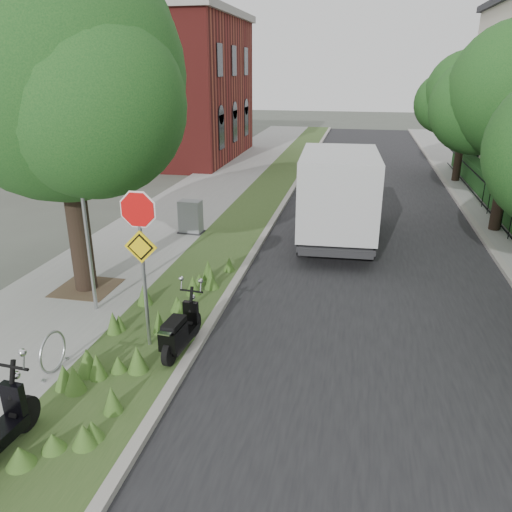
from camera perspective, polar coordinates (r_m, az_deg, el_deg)
The scene contains 16 objects.
ground at distance 9.35m, azimuth -5.35°, elevation -13.35°, with size 120.00×120.00×0.00m, color #4C5147.
sidewalk_near at distance 19.31m, azimuth -8.89°, elevation 4.94°, with size 3.50×60.00×0.12m, color gray.
verge at distance 18.54m, azimuth -0.87°, elevation 4.53°, with size 2.00×60.00×0.12m, color #344F22.
kerb_near at distance 18.36m, azimuth 2.19°, elevation 4.37°, with size 0.20×60.00×0.13m, color #9E9991.
road at distance 18.15m, azimuth 13.16°, elevation 3.44°, with size 7.00×60.00×0.01m, color black.
kerb_far at distance 18.58m, azimuth 24.00°, elevation 2.76°, with size 0.20×60.00×0.13m, color #9E9991.
street_tree_main at distance 12.12m, azimuth -21.60°, elevation 17.36°, with size 6.21×5.54×7.66m.
bare_post at distance 11.19m, azimuth -18.88°, elevation 3.47°, with size 0.08×0.08×4.00m.
bike_hoop at distance 9.71m, azimuth -22.21°, elevation -10.14°, with size 0.06×0.78×0.77m.
sign_assembly at distance 9.28m, azimuth -13.08°, elevation 1.97°, with size 0.94×0.08×3.22m.
fence_far at distance 18.59m, azimuth 26.38°, elevation 4.35°, with size 0.04×24.00×1.00m.
brick_building at distance 31.71m, azimuth -10.87°, elevation 18.53°, with size 9.40×10.40×8.30m.
far_tree_c at distance 25.86m, azimuth 22.82°, elevation 16.36°, with size 4.37×3.89×5.93m.
scooter_near at distance 9.61m, azimuth -8.89°, elevation -9.02°, with size 0.41×1.63×0.78m.
box_truck at distance 15.82m, azimuth 9.35°, elevation 7.24°, with size 2.42×5.58×2.48m.
utility_cabinet at distance 16.53m, azimuth -7.48°, elevation 4.40°, with size 0.84×0.59×1.07m.
Camera 1 is at (2.40, -7.38, 5.22)m, focal length 35.00 mm.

